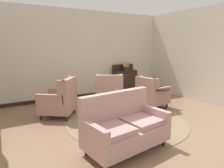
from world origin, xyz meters
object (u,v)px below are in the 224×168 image
Objects in this scene: armchair_far_left at (151,94)px; side_table at (160,97)px; porcelain_vase at (116,98)px; settee at (124,127)px; gramophone at (127,65)px; armchair_near_sideboard at (61,100)px; armchair_near_window at (109,93)px; sideboard at (125,80)px; coffee_table at (117,108)px.

side_table is at bearing -169.10° from armchair_far_left.
porcelain_vase is 1.41m from settee.
gramophone is at bearing -18.24° from armchair_far_left.
settee is 2.76m from armchair_far_left.
settee is 2.67m from side_table.
side_table is 2.35m from gramophone.
armchair_near_window is at bearing 129.57° from armchair_near_sideboard.
gramophone is at bearing -62.34° from sideboard.
armchair_near_sideboard is 1.77× the size of side_table.
gramophone reaches higher than settee.
armchair_far_left is (1.54, 0.48, 0.07)m from coffee_table.
armchair_near_sideboard is 2.88m from side_table.
sideboard is (1.90, 2.49, -0.07)m from porcelain_vase.
armchair_near_window is (0.46, 1.18, -0.16)m from porcelain_vase.
side_table is (1.66, 0.19, -0.20)m from porcelain_vase.
sideboard is (2.98, 1.39, 0.09)m from armchair_near_sideboard.
gramophone is (0.28, 2.21, 0.74)m from side_table.
armchair_near_window is at bearing 59.51° from settee.
side_table is (2.74, -0.90, -0.04)m from armchair_near_sideboard.
armchair_near_window reaches higher than settee.
settee is 2.66m from armchair_near_window.
armchair_near_sideboard is 2.55× the size of gramophone.
armchair_far_left is 2.09m from gramophone.
armchair_near_window is 1.62× the size of side_table.
porcelain_vase is at bearing 93.16° from armchair_near_window.
side_table is 0.56× the size of sideboard.
armchair_near_sideboard is 1.09× the size of armchair_near_window.
porcelain_vase is 1.68m from side_table.
sideboard is at bearing 48.91° from settee.
porcelain_vase is 0.36× the size of armchair_near_window.
gramophone is at bearing 82.68° from side_table.
armchair_near_window reaches higher than coffee_table.
sideboard is at bearing 52.61° from porcelain_vase.
gramophone is (0.04, -0.08, 0.61)m from sideboard.
porcelain_vase is at bearing -128.96° from gramophone.
armchair_near_window is 0.91× the size of sideboard.
porcelain_vase is at bearing -173.49° from side_table.
armchair_near_sideboard is 3.37m from gramophone.
armchair_near_sideboard is (-1.11, 1.09, 0.09)m from coffee_table.
porcelain_vase is (-0.03, -0.00, 0.24)m from coffee_table.
coffee_table is 0.73× the size of sideboard.
gramophone is at bearing -116.30° from armchair_near_window.
armchair_far_left is at bearing -101.15° from gramophone.
armchair_near_window is 2.33× the size of gramophone.
porcelain_vase is at bearing 99.99° from armchair_far_left.
armchair_near_sideboard is at bearing 94.39° from settee.
settee is 4.51m from gramophone.
coffee_table is at bearing 94.34° from armchair_near_window.
coffee_table is 1.56m from armchair_near_sideboard.
gramophone reaches higher than armchair_near_window.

